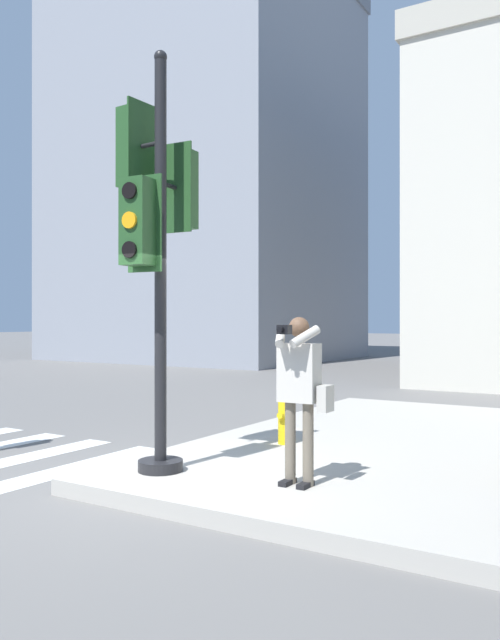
{
  "coord_description": "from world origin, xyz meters",
  "views": [
    {
      "loc": [
        4.66,
        -4.94,
        1.82
      ],
      "look_at": [
        1.11,
        0.84,
        1.82
      ],
      "focal_mm": 35.0,
      "sensor_mm": 36.0,
      "label": 1
    }
  ],
  "objects": [
    {
      "name": "building_left",
      "position": [
        -13.04,
        19.94,
        9.18
      ],
      "size": [
        12.49,
        11.2,
        18.34
      ],
      "color": "gray",
      "rests_on": "ground_plane"
    },
    {
      "name": "person_photographer",
      "position": [
        1.82,
        0.64,
        1.17
      ],
      "size": [
        0.58,
        0.54,
        1.69
      ],
      "color": "black",
      "rests_on": "sidewalk_corner"
    },
    {
      "name": "fire_hydrant",
      "position": [
        0.7,
        2.39,
        0.56
      ],
      "size": [
        0.18,
        0.24,
        0.78
      ],
      "color": "yellow",
      "rests_on": "sidewalk_corner"
    },
    {
      "name": "traffic_signal_pole",
      "position": [
        0.15,
        0.37,
        2.88
      ],
      "size": [
        0.82,
        1.16,
        4.62
      ],
      "color": "black",
      "rests_on": "sidewalk_corner"
    },
    {
      "name": "ground_plane",
      "position": [
        0.0,
        0.0,
        0.0
      ],
      "size": [
        160.0,
        160.0,
        0.0
      ],
      "primitive_type": "plane",
      "color": "slate"
    }
  ]
}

